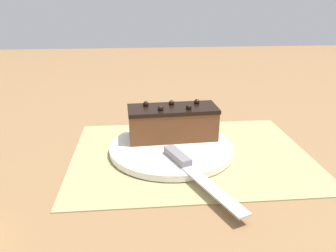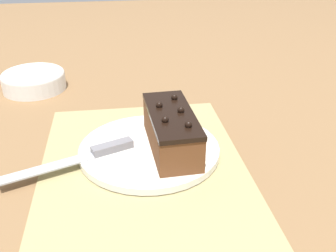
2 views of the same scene
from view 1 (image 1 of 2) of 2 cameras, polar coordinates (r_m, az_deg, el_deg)
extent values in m
plane|color=olive|center=(0.65, 3.96, -4.99)|extent=(3.00, 3.00, 0.00)
cube|color=tan|center=(0.65, 3.96, -4.83)|extent=(0.46, 0.34, 0.00)
cylinder|color=white|center=(0.65, 0.62, -3.81)|extent=(0.25, 0.25, 0.01)
cube|color=brown|center=(0.68, 0.81, 0.30)|extent=(0.18, 0.08, 0.06)
cube|color=black|center=(0.66, 0.83, 2.98)|extent=(0.18, 0.08, 0.01)
sphere|color=black|center=(0.67, -3.90, 3.82)|extent=(0.01, 0.01, 0.01)
sphere|color=black|center=(0.64, -1.29, 3.07)|extent=(0.01, 0.01, 0.01)
sphere|color=black|center=(0.68, 0.62, 4.02)|extent=(0.01, 0.01, 0.01)
sphere|color=black|center=(0.65, 3.38, 3.28)|extent=(0.01, 0.01, 0.01)
sphere|color=black|center=(0.69, 5.03, 4.19)|extent=(0.01, 0.01, 0.01)
cube|color=slate|center=(0.59, 1.66, -5.27)|extent=(0.05, 0.07, 0.01)
cube|color=#B7BABF|center=(0.51, 7.83, -10.82)|extent=(0.08, 0.15, 0.00)
camera|label=2|loc=(0.85, 48.60, 20.29)|focal=42.00mm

